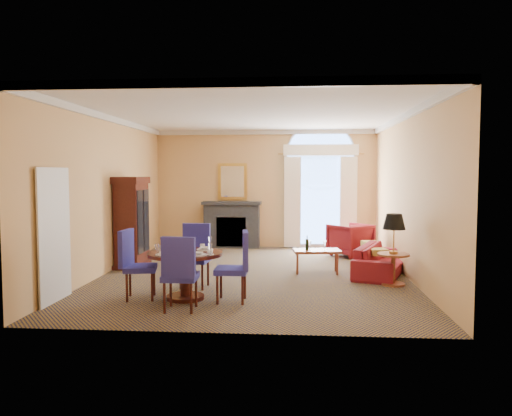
# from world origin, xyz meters

# --- Properties ---
(ground) EXTENTS (7.50, 7.50, 0.00)m
(ground) POSITION_xyz_m (0.00, 0.00, 0.00)
(ground) COLOR #13193D
(ground) RESTS_ON ground
(room_envelope) EXTENTS (6.04, 7.52, 3.45)m
(room_envelope) POSITION_xyz_m (-0.03, 0.67, 2.51)
(room_envelope) COLOR #DFAE6A
(room_envelope) RESTS_ON ground
(armoire) EXTENTS (0.56, 0.99, 1.95)m
(armoire) POSITION_xyz_m (-2.72, 0.62, 0.94)
(armoire) COLOR black
(armoire) RESTS_ON ground
(dining_table) EXTENTS (1.21, 1.21, 0.96)m
(dining_table) POSITION_xyz_m (-0.94, -2.08, 0.57)
(dining_table) COLOR black
(dining_table) RESTS_ON ground
(dining_chair_north) EXTENTS (0.54, 0.54, 1.12)m
(dining_chair_north) POSITION_xyz_m (-0.96, -1.16, 0.64)
(dining_chair_north) COLOR navy
(dining_chair_north) RESTS_ON ground
(dining_chair_south) EXTENTS (0.53, 0.55, 1.12)m
(dining_chair_south) POSITION_xyz_m (-0.86, -2.85, 0.64)
(dining_chair_south) COLOR navy
(dining_chair_south) RESTS_ON ground
(dining_chair_east) EXTENTS (0.55, 0.53, 1.12)m
(dining_chair_east) POSITION_xyz_m (-0.07, -2.20, 0.64)
(dining_chair_east) COLOR navy
(dining_chair_east) RESTS_ON ground
(dining_chair_west) EXTENTS (0.59, 0.59, 1.12)m
(dining_chair_west) POSITION_xyz_m (-1.77, -2.13, 0.64)
(dining_chair_west) COLOR navy
(dining_chair_west) RESTS_ON ground
(sofa) EXTENTS (1.42, 2.15, 0.58)m
(sofa) POSITION_xyz_m (2.55, 0.17, 0.29)
(sofa) COLOR maroon
(sofa) RESTS_ON ground
(armchair) EXTENTS (1.22, 1.23, 0.80)m
(armchair) POSITION_xyz_m (2.17, 2.37, 0.40)
(armchair) COLOR maroon
(armchair) RESTS_ON ground
(coffee_table) EXTENTS (0.99, 0.63, 0.78)m
(coffee_table) POSITION_xyz_m (1.26, 0.21, 0.44)
(coffee_table) COLOR brown
(coffee_table) RESTS_ON ground
(side_table) EXTENTS (0.58, 0.58, 1.27)m
(side_table) POSITION_xyz_m (2.60, -0.79, 0.83)
(side_table) COLOR brown
(side_table) RESTS_ON ground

